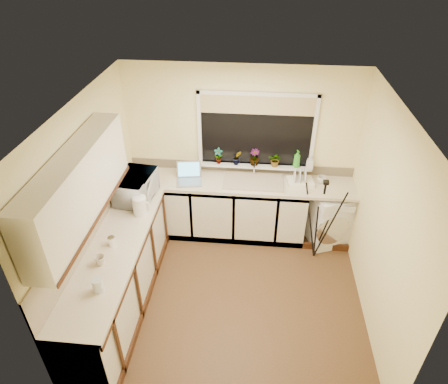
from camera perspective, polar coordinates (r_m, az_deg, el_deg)
floor at (r=5.15m, az=1.10°, el=-14.25°), size 3.20×3.20×0.00m
ceiling at (r=3.70m, az=1.52°, el=11.91°), size 3.20×3.20×0.00m
wall_back at (r=5.58m, az=2.47°, el=5.99°), size 3.20×0.00×3.20m
wall_front at (r=3.26m, az=-0.89°, el=-19.48°), size 3.20×0.00×3.20m
wall_left at (r=4.68m, az=-18.65°, el=-2.03°), size 0.00×3.00×3.00m
wall_right at (r=4.52m, az=21.99°, el=-4.28°), size 0.00×3.00×3.00m
base_cabinet_back at (r=5.77m, az=-1.12°, el=-2.25°), size 2.55×0.60×0.86m
base_cabinet_left at (r=4.87m, az=-14.91°, el=-11.94°), size 0.54×2.40×0.86m
worktop_back at (r=5.50m, az=2.20°, el=1.35°), size 3.20×0.60×0.04m
worktop_left at (r=4.57m, az=-15.73°, el=-7.99°), size 0.60×2.40×0.04m
upper_cabinet at (r=3.98m, az=-20.32°, el=0.75°), size 0.28×1.90×0.70m
splashback_left at (r=4.52m, az=-19.64°, el=-5.28°), size 0.02×2.40×0.45m
splashback_back at (r=5.70m, az=2.40°, el=3.67°), size 3.20×0.02×0.14m
window_glass at (r=5.42m, az=4.68°, el=8.84°), size 1.50×0.02×1.00m
window_blind at (r=5.25m, az=4.87°, el=12.44°), size 1.50×0.02×0.25m
windowsill at (r=5.61m, az=4.43°, el=3.84°), size 1.60×0.14×0.03m
sink at (r=5.47m, az=4.30°, el=1.53°), size 0.82×0.46×0.03m
faucet at (r=5.57m, az=4.40°, el=3.45°), size 0.03×0.03×0.24m
washing_machine at (r=5.85m, az=15.14°, el=-3.40°), size 0.73×0.72×0.81m
laptop at (r=5.50m, az=-5.07°, el=2.31°), size 0.38×0.37×0.25m
kettle at (r=4.91m, az=-12.08°, el=-1.99°), size 0.18×0.18×0.23m
dish_rack at (r=5.53m, az=10.98°, el=1.45°), size 0.38×0.31×0.05m
tripod at (r=5.36m, az=13.68°, el=-4.07°), size 0.73×0.73×1.24m
glass_jug at (r=4.08m, az=-17.84°, el=-12.75°), size 0.10×0.10×0.15m
steel_jar at (r=4.56m, az=-15.97°, el=-6.87°), size 0.08×0.08×0.11m
microwave at (r=5.18m, az=-12.68°, el=0.73°), size 0.48×0.66×0.34m
plant_a at (r=5.56m, az=-0.82°, el=5.24°), size 0.13×0.09×0.24m
plant_b at (r=5.54m, az=1.90°, el=5.01°), size 0.14×0.12×0.21m
plant_c at (r=5.54m, az=4.44°, el=5.04°), size 0.16×0.16×0.24m
plant_d at (r=5.55m, az=7.50°, el=4.64°), size 0.21×0.20×0.20m
soap_bottle_green at (r=5.56m, az=10.54°, el=4.76°), size 0.13×0.13×0.26m
soap_bottle_clear at (r=5.57m, az=12.40°, el=4.26°), size 0.11×0.12×0.21m
cup_back at (r=5.60m, az=13.99°, el=1.75°), size 0.14×0.14×0.10m
cup_left at (r=4.37m, az=-17.56°, el=-9.43°), size 0.13×0.13×0.10m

